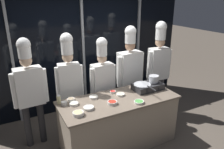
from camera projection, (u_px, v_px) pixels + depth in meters
ground_plane at (118, 143)px, 3.95m from camera, size 24.00×24.00×0.00m
window_wall_back at (83, 50)px, 4.85m from camera, size 5.10×0.09×2.70m
demo_counter at (119, 122)px, 3.79m from camera, size 2.00×0.82×0.89m
portable_stove at (148, 86)px, 3.97m from camera, size 0.54×0.33×0.13m
frying_pan at (143, 84)px, 3.88m from camera, size 0.31×0.54×0.04m
stock_pot at (154, 79)px, 3.98m from camera, size 0.20×0.18×0.12m
squeeze_bottle_oil at (59, 99)px, 3.45m from camera, size 0.06×0.06×0.17m
prep_bowl_scallions at (139, 102)px, 3.49m from camera, size 0.16×0.16×0.04m
prep_bowl_bean_sprouts at (74, 104)px, 3.42m from camera, size 0.15×0.15×0.04m
prep_bowl_garlic at (94, 97)px, 3.65m from camera, size 0.15×0.15×0.04m
prep_bowl_mushrooms at (71, 99)px, 3.57m from camera, size 0.12×0.12×0.04m
prep_bowl_chili_flakes at (112, 102)px, 3.45m from camera, size 0.16×0.16×0.05m
prep_bowl_onion at (89, 108)px, 3.30m from camera, size 0.17×0.17×0.04m
prep_bowl_bell_pepper at (113, 92)px, 3.84m from camera, size 0.11×0.11×0.04m
prep_bowl_rice at (64, 103)px, 3.42m from camera, size 0.10×0.10×0.06m
prep_bowl_ginger at (78, 113)px, 3.13m from camera, size 0.17×0.17×0.06m
prep_bowl_noodles at (120, 94)px, 3.75m from camera, size 0.15×0.15×0.03m
chef_head at (29, 86)px, 3.57m from camera, size 0.57×0.24×1.91m
chef_sous at (69, 78)px, 3.81m from camera, size 0.48×0.24×1.94m
chef_line at (102, 79)px, 4.06m from camera, size 0.53×0.23×1.82m
chef_pastry at (130, 69)px, 4.34m from camera, size 0.62×0.28×1.98m
chef_apprentice at (159, 62)px, 4.57m from camera, size 0.55×0.25×2.03m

